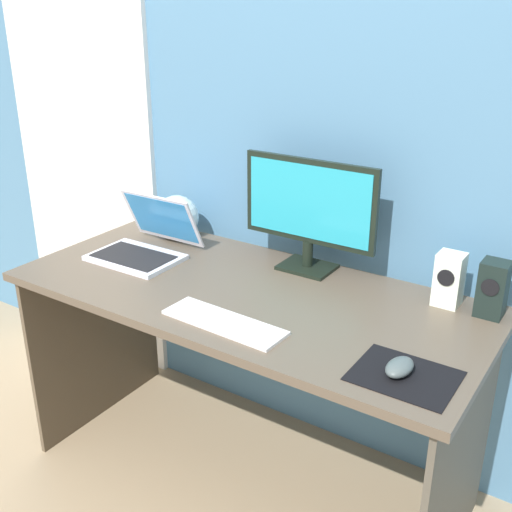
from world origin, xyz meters
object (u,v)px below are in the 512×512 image
(speaker_right, at_px, (493,289))
(mouse, at_px, (400,367))
(monitor, at_px, (309,210))
(laptop, at_px, (145,244))
(keyboard_external, at_px, (224,322))
(speaker_near_monitor, at_px, (449,279))
(fishbowl, at_px, (177,217))

(speaker_right, xyz_separation_m, mouse, (-0.10, -0.44, -0.06))
(monitor, distance_m, speaker_right, 0.62)
(laptop, relative_size, keyboard_external, 0.84)
(speaker_right, height_order, speaker_near_monitor, speaker_right)
(laptop, bearing_deg, monitor, 21.47)
(speaker_right, relative_size, fishbowl, 1.00)
(monitor, height_order, speaker_right, monitor)
(speaker_near_monitor, distance_m, keyboard_external, 0.68)
(fishbowl, relative_size, mouse, 1.69)
(speaker_near_monitor, distance_m, mouse, 0.45)
(monitor, relative_size, speaker_near_monitor, 2.92)
(speaker_right, height_order, laptop, laptop)
(monitor, relative_size, mouse, 4.81)
(speaker_near_monitor, distance_m, fishbowl, 1.06)
(monitor, relative_size, keyboard_external, 1.28)
(laptop, height_order, keyboard_external, laptop)
(fishbowl, bearing_deg, speaker_near_monitor, 0.12)
(speaker_near_monitor, bearing_deg, fishbowl, -179.88)
(monitor, xyz_separation_m, laptop, (-0.55, -0.22, -0.17))
(keyboard_external, bearing_deg, monitor, 91.68)
(fishbowl, bearing_deg, laptop, -83.17)
(fishbowl, bearing_deg, mouse, -22.20)
(monitor, xyz_separation_m, mouse, (0.51, -0.44, -0.19))
(mouse, bearing_deg, speaker_near_monitor, 97.74)
(speaker_right, relative_size, laptop, 0.53)
(laptop, bearing_deg, speaker_near_monitor, 11.70)
(speaker_near_monitor, xyz_separation_m, fishbowl, (-1.06, -0.00, -0.00))
(monitor, height_order, fishbowl, monitor)
(keyboard_external, bearing_deg, speaker_near_monitor, 46.37)
(monitor, xyz_separation_m, fishbowl, (-0.57, -0.00, -0.13))
(monitor, relative_size, speaker_right, 2.85)
(keyboard_external, bearing_deg, fishbowl, 142.64)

